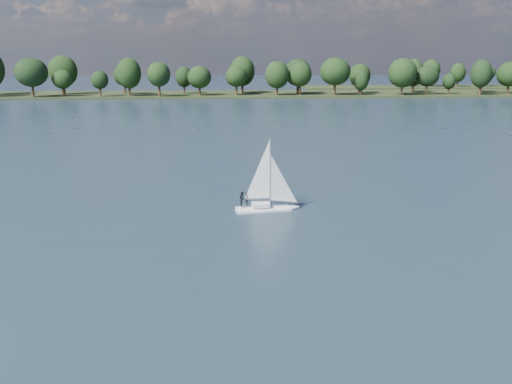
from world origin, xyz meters
The scene contains 4 objects.
ground centered at (0.00, 100.00, 0.00)m, with size 700.00×700.00×0.00m, color #233342.
far_shore centered at (0.00, 212.00, 0.00)m, with size 660.00×40.00×1.50m, color black.
sailboat centered at (10.32, 33.99, 2.23)m, with size 6.26×2.63×7.99m.
treeline centered at (-15.56, 208.43, 8.13)m, with size 562.54×74.07×18.02m.
Camera 1 is at (5.34, -22.95, 15.72)m, focal length 40.00 mm.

